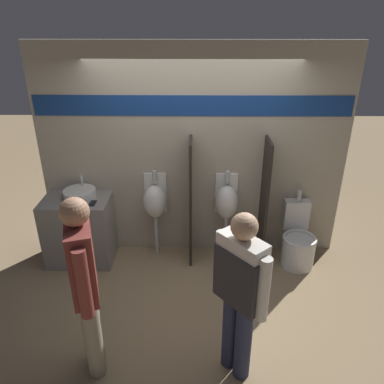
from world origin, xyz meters
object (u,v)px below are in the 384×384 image
at_px(sink_basin, 80,194).
at_px(person_with_lanyard, 85,283).
at_px(cell_phone, 93,203).
at_px(person_in_vest, 240,287).
at_px(toilet, 298,243).
at_px(urinal_near_counter, 155,202).
at_px(urinal_far, 227,202).

xyz_separation_m(sink_basin, person_with_lanyard, (0.54, -1.72, 0.02)).
bearing_deg(person_with_lanyard, cell_phone, -4.72).
xyz_separation_m(cell_phone, person_in_vest, (1.61, -1.57, 0.06)).
xyz_separation_m(sink_basin, toilet, (2.75, -0.10, -0.63)).
relative_size(urinal_near_counter, urinal_far, 1.00).
height_order(toilet, person_with_lanyard, person_with_lanyard).
distance_m(urinal_near_counter, person_with_lanyard, 1.86).
bearing_deg(urinal_near_counter, toilet, -5.96).
relative_size(toilet, person_with_lanyard, 0.54).
relative_size(urinal_far, toilet, 1.25).
distance_m(sink_basin, urinal_near_counter, 0.94).
bearing_deg(person_in_vest, cell_phone, 5.68).
distance_m(cell_phone, urinal_near_counter, 0.77).
bearing_deg(cell_phone, person_with_lanyard, -77.61).
xyz_separation_m(urinal_near_counter, person_with_lanyard, (-0.38, -1.81, 0.17)).
relative_size(sink_basin, urinal_far, 0.34).
distance_m(sink_basin, person_with_lanyard, 1.80).
xyz_separation_m(cell_phone, toilet, (2.55, 0.07, -0.59)).
height_order(urinal_far, person_in_vest, person_in_vest).
bearing_deg(urinal_far, person_with_lanyard, -125.63).
bearing_deg(person_in_vest, sink_basin, 6.08).
xyz_separation_m(cell_phone, urinal_far, (1.64, 0.26, -0.11)).
distance_m(person_in_vest, person_with_lanyard, 1.27).
relative_size(cell_phone, person_in_vest, 0.09).
distance_m(urinal_near_counter, person_in_vest, 2.04).
relative_size(cell_phone, urinal_far, 0.12).
distance_m(urinal_far, person_in_vest, 1.84).
relative_size(sink_basin, urinal_near_counter, 0.34).
bearing_deg(urinal_far, cell_phone, -171.06).
xyz_separation_m(sink_basin, urinal_near_counter, (0.92, 0.09, -0.15)).
distance_m(sink_basin, cell_phone, 0.26).
bearing_deg(toilet, person_in_vest, -119.81).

